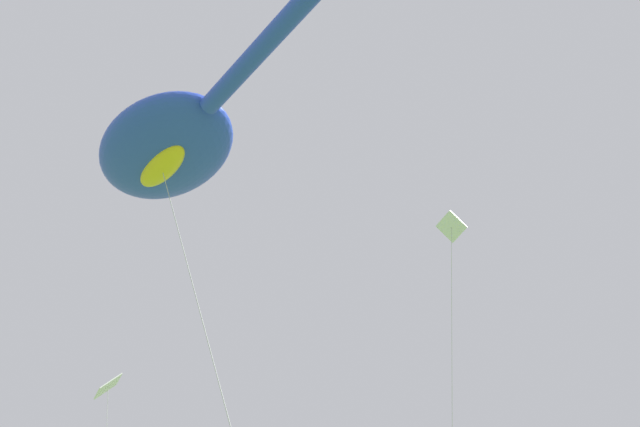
% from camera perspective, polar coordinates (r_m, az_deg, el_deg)
% --- Properties ---
extents(big_show_kite, '(5.15, 13.41, 15.52)m').
position_cam_1_polar(big_show_kite, '(21.10, -12.04, 5.74)').
color(big_show_kite, blue).
rests_on(big_show_kite, ground).
extents(small_kite_tiny_distant, '(1.60, 4.30, 14.87)m').
position_cam_1_polar(small_kite_tiny_distant, '(23.86, 10.74, -3.17)').
color(small_kite_tiny_distant, white).
rests_on(small_kite_tiny_distant, ground).
extents(small_kite_triangle_green, '(1.75, 1.17, 10.99)m').
position_cam_1_polar(small_kite_triangle_green, '(27.13, -17.02, -14.08)').
color(small_kite_triangle_green, white).
rests_on(small_kite_triangle_green, ground).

